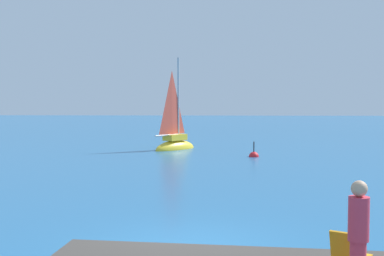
{
  "coord_description": "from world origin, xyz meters",
  "views": [
    {
      "loc": [
        0.51,
        -11.38,
        3.34
      ],
      "look_at": [
        -0.61,
        16.53,
        1.64
      ],
      "focal_mm": 48.37,
      "sensor_mm": 36.0,
      "label": 1
    }
  ],
  "objects_px": {
    "person_standing": "(358,236)",
    "beach_chair": "(350,253)",
    "marker_buoy": "(254,157)",
    "sailboat_near": "(175,144)"
  },
  "relations": [
    {
      "from": "person_standing",
      "to": "beach_chair",
      "type": "distance_m",
      "value": 0.74
    },
    {
      "from": "person_standing",
      "to": "marker_buoy",
      "type": "relative_size",
      "value": 1.43
    },
    {
      "from": "marker_buoy",
      "to": "person_standing",
      "type": "bearing_deg",
      "value": -90.88
    },
    {
      "from": "beach_chair",
      "to": "marker_buoy",
      "type": "bearing_deg",
      "value": 30.44
    },
    {
      "from": "sailboat_near",
      "to": "person_standing",
      "type": "relative_size",
      "value": 3.94
    },
    {
      "from": "sailboat_near",
      "to": "marker_buoy",
      "type": "bearing_deg",
      "value": -91.1
    },
    {
      "from": "sailboat_near",
      "to": "marker_buoy",
      "type": "distance_m",
      "value": 6.09
    },
    {
      "from": "sailboat_near",
      "to": "person_standing",
      "type": "height_order",
      "value": "sailboat_near"
    },
    {
      "from": "sailboat_near",
      "to": "beach_chair",
      "type": "relative_size",
      "value": 8.01
    },
    {
      "from": "sailboat_near",
      "to": "person_standing",
      "type": "bearing_deg",
      "value": -131.87
    }
  ]
}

